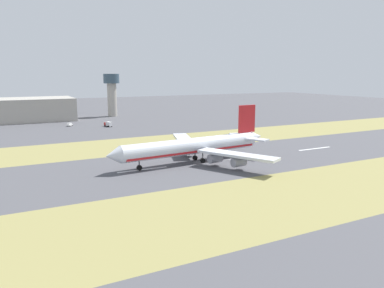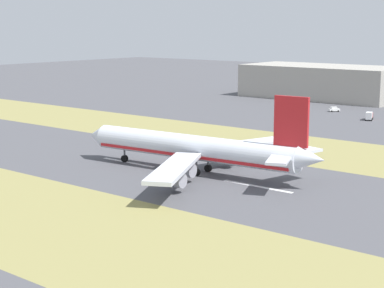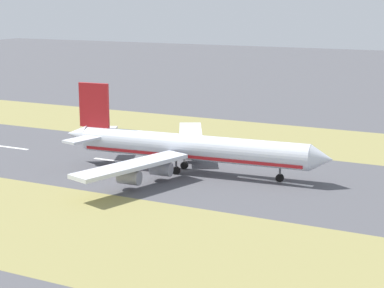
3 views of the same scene
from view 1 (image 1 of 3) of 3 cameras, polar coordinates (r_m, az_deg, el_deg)
ground_plane at (r=139.03m, az=1.29°, el=-2.85°), size 800.00×800.00×0.00m
grass_median_west at (r=103.32m, az=13.43°, el=-7.96°), size 40.00×600.00×0.01m
grass_median_east at (r=178.98m, az=-5.61°, el=0.16°), size 40.00×600.00×0.01m
centreline_dash_near at (r=173.31m, az=18.18°, el=-0.68°), size 1.20×18.00×0.01m
centreline_dash_mid at (r=147.89m, az=7.20°, el=-2.11°), size 1.20×18.00×0.01m
centreline_dash_far at (r=130.02m, az=-7.54°, el=-3.90°), size 1.20×18.00×0.01m
airplane_main_jet at (r=138.92m, az=0.67°, el=-0.32°), size 63.90×67.22×20.20m
terminal_building at (r=285.64m, az=-25.13°, el=4.72°), size 36.00×74.34×15.76m
control_tower at (r=295.74m, az=-12.13°, el=8.01°), size 12.00×12.00×32.43m
service_truck at (r=238.95m, az=-12.65°, el=2.99°), size 6.39×4.06×3.10m
apron_car at (r=247.70m, az=-18.15°, el=2.83°), size 4.49×4.26×2.03m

